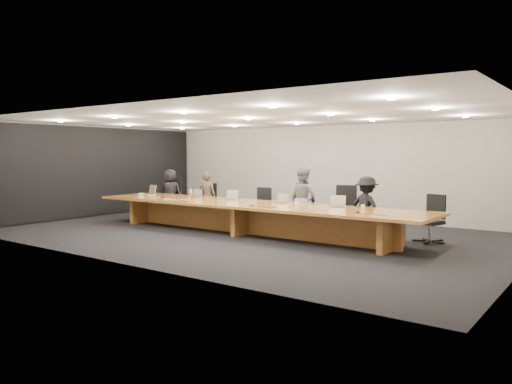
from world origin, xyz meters
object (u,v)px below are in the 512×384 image
laptop_c (230,195)px  laptop_e (337,201)px  laptop_b (194,193)px  person_d (367,207)px  mic_right (357,212)px  amber_mug (192,197)px  chair_mid_left (260,207)px  person_b (207,196)px  chair_mid_right (295,210)px  mic_center (251,205)px  chair_left (206,201)px  av_box (139,196)px  paper_cup_near (297,204)px  mic_left (163,198)px  person_c (303,199)px  chair_right (345,209)px  paper_cup_far (363,207)px  laptop_d (280,198)px  person_a (171,193)px  water_bottle (191,194)px  chair_far_left (171,199)px  laptop_a (149,190)px  chair_far_right (430,218)px  conference_table (249,212)px

laptop_c → laptop_e: (3.01, 0.10, -0.00)m
laptop_b → person_d: bearing=12.6°
laptop_e → mic_right: (0.82, -0.74, -0.12)m
amber_mug → chair_mid_left: bearing=40.5°
person_b → laptop_c: (1.58, -0.88, 0.17)m
chair_mid_right → mic_center: bearing=-87.8°
person_b → chair_left: bearing=-53.4°
av_box → mic_center: bearing=2.7°
paper_cup_near → mic_left: size_ratio=0.71×
person_c → chair_left: bearing=11.2°
chair_right → mic_left: chair_right is taller
person_d → paper_cup_far: (0.27, -0.81, 0.09)m
chair_mid_left → amber_mug: bearing=-141.2°
paper_cup_near → paper_cup_far: bearing=9.6°
av_box → mic_left: (0.80, 0.15, -0.00)m
mic_center → laptop_d: bearing=76.5°
amber_mug → av_box: size_ratio=0.43×
chair_mid_left → av_box: size_ratio=4.76×
person_a → water_bottle: 2.27m
water_bottle → person_a: bearing=149.8°
person_c → mic_left: person_c is taller
chair_far_left → chair_mid_left: (3.48, -0.09, -0.02)m
chair_right → paper_cup_near: bearing=-136.3°
laptop_e → paper_cup_far: 0.65m
chair_right → water_bottle: chair_right is taller
laptop_a → laptop_e: laptop_a is taller
laptop_a → laptop_e: 6.09m
laptop_b → mic_right: 5.12m
chair_right → laptop_e: bearing=-93.5°
chair_mid_right → person_d: (1.97, -0.04, 0.20)m
person_c → laptop_d: (-0.11, -0.86, 0.07)m
chair_left → chair_mid_left: 2.10m
laptop_d → paper_cup_near: size_ratio=3.27×
chair_mid_left → chair_right: 2.44m
laptop_c → water_bottle: 1.20m
chair_far_left → chair_far_right: (7.94, 0.07, -0.01)m
mic_left → mic_center: bearing=-3.5°
chair_left → person_b: bearing=-45.5°
chair_left → laptop_b: (0.51, -1.03, 0.32)m
chair_far_left → laptop_a: 1.03m
conference_table → laptop_e: 2.24m
person_d → water_bottle: person_d is taller
chair_far_left → chair_mid_right: (4.56, -0.05, -0.04)m
chair_mid_left → chair_right: (2.43, 0.15, 0.07)m
av_box → person_c: bearing=25.2°
water_bottle → chair_left: bearing=115.2°
chair_far_left → person_c: 4.78m
chair_left → paper_cup_near: bearing=-25.1°
person_a → mic_center: (4.43, -1.73, 0.03)m
chair_far_right → person_c: bearing=-162.0°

